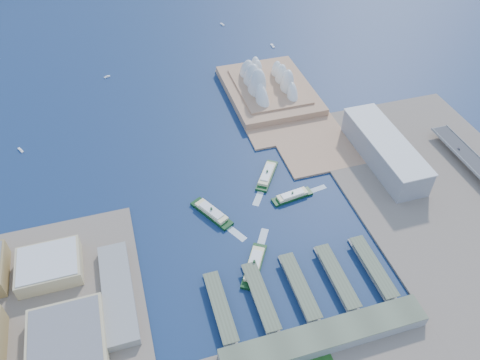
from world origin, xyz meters
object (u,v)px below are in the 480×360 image
object	(u,v)px
ferry_b	(267,174)
car_c	(459,149)
opera_house	(270,76)
ferry_c	(254,264)
toaster_building	(384,150)
ferry_d	(292,195)
ferry_a	(211,211)

from	to	relation	value
ferry_b	car_c	bearing A→B (deg)	25.98
opera_house	ferry_c	distance (m)	340.14
toaster_building	ferry_d	bearing A→B (deg)	-168.54
ferry_c	ferry_d	distance (m)	116.03
ferry_a	ferry_d	distance (m)	102.54
toaster_building	ferry_d	distance (m)	142.88
toaster_building	car_c	bearing A→B (deg)	-11.91
ferry_a	ferry_b	size ratio (longest dim) A/B	1.03
ferry_b	car_c	world-z (taller)	car_c
ferry_b	ferry_c	size ratio (longest dim) A/B	0.97
toaster_building	ferry_d	world-z (taller)	toaster_building
ferry_a	car_c	xyz separation A→B (m)	(342.73, 5.83, 9.77)
ferry_a	ferry_c	size ratio (longest dim) A/B	1.00
opera_house	ferry_a	distance (m)	274.41
toaster_building	ferry_a	world-z (taller)	toaster_building
ferry_a	ferry_b	xyz separation A→B (m)	(85.11, 43.66, -0.15)
ferry_d	toaster_building	bearing A→B (deg)	-86.51
ferry_d	opera_house	bearing A→B (deg)	-20.13
ferry_c	toaster_building	bearing A→B (deg)	-120.77
car_c	ferry_d	bearing A→B (deg)	-178.35
opera_house	toaster_building	xyz separation A→B (m)	(90.00, -200.00, -11.50)
opera_house	ferry_d	size ratio (longest dim) A/B	3.43
ferry_d	ferry_c	bearing A→B (deg)	130.13
ferry_a	ferry_c	world-z (taller)	ferry_c
car_c	opera_house	bearing A→B (deg)	130.80
toaster_building	ferry_b	size ratio (longest dim) A/B	2.64
car_c	ferry_a	bearing A→B (deg)	-179.03
ferry_b	ferry_d	size ratio (longest dim) A/B	1.12
opera_house	ferry_d	distance (m)	235.02
ferry_b	car_c	size ratio (longest dim) A/B	13.82
opera_house	ferry_c	world-z (taller)	opera_house
opera_house	ferry_d	bearing A→B (deg)	-102.17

